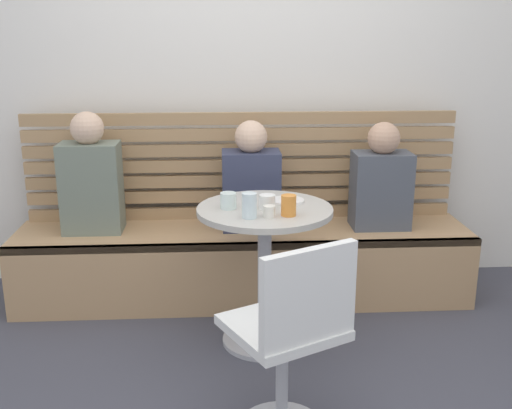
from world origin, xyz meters
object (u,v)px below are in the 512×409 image
(booth_bench, at_px, (244,264))
(cafe_table, at_px, (265,249))
(person_child_middle, at_px, (381,182))
(person_adult, at_px, (91,179))
(cup_glass_tall, at_px, (249,205))
(cup_espresso_small, at_px, (269,211))
(cup_glass_short, at_px, (228,201))
(plate_small, at_px, (288,201))
(person_child_left, at_px, (251,182))
(cup_ceramic_white, at_px, (267,202))
(cup_tumbler_orange, at_px, (289,205))
(white_chair, at_px, (292,335))

(booth_bench, bearing_deg, cafe_table, -81.37)
(booth_bench, distance_m, person_child_middle, 0.96)
(person_adult, bearing_deg, cup_glass_tall, -40.72)
(cup_espresso_small, bearing_deg, cup_glass_short, 140.81)
(cup_glass_short, relative_size, plate_small, 0.47)
(person_child_left, height_order, plate_small, person_child_left)
(cup_glass_short, height_order, plate_small, cup_glass_short)
(cafe_table, relative_size, cup_ceramic_white, 9.25)
(booth_bench, xyz_separation_m, cup_tumbler_orange, (0.19, -0.70, 0.57))
(person_child_middle, height_order, cup_ceramic_white, person_child_middle)
(booth_bench, height_order, cafe_table, cafe_table)
(person_adult, xyz_separation_m, cup_tumbler_orange, (1.07, -0.74, 0.03))
(booth_bench, xyz_separation_m, cafe_table, (0.08, -0.56, 0.30))
(plate_small, bearing_deg, white_chair, -95.03)
(person_child_middle, height_order, cup_glass_tall, person_child_middle)
(booth_bench, relative_size, cup_glass_short, 33.75)
(cup_glass_short, distance_m, cup_espresso_small, 0.25)
(person_child_left, relative_size, cup_espresso_small, 11.58)
(cafe_table, xyz_separation_m, cup_glass_short, (-0.18, -0.01, 0.26))
(person_child_middle, bearing_deg, cup_glass_short, -147.87)
(cup_tumbler_orange, xyz_separation_m, plate_small, (0.02, 0.24, -0.04))
(booth_bench, relative_size, plate_small, 15.88)
(person_child_left, height_order, cup_espresso_small, person_child_left)
(cafe_table, bearing_deg, person_adult, 148.56)
(booth_bench, height_order, cup_glass_short, cup_glass_short)
(cup_ceramic_white, height_order, cup_glass_tall, cup_glass_tall)
(cup_tumbler_orange, relative_size, cup_espresso_small, 1.79)
(cup_ceramic_white, distance_m, plate_small, 0.17)
(booth_bench, relative_size, cup_tumbler_orange, 27.00)
(cafe_table, bearing_deg, person_child_left, 93.61)
(cafe_table, distance_m, white_chair, 0.81)
(person_adult, distance_m, cup_glass_short, 0.99)
(cup_glass_tall, xyz_separation_m, plate_small, (0.21, 0.26, -0.05))
(person_adult, bearing_deg, cup_tumbler_orange, -34.47)
(cup_glass_short, distance_m, cup_glass_tall, 0.19)
(person_child_middle, height_order, cup_tumbler_orange, person_child_middle)
(cafe_table, relative_size, cup_espresso_small, 13.21)
(person_adult, distance_m, cup_espresso_small, 1.24)
(cup_ceramic_white, bearing_deg, cup_glass_short, 175.84)
(cup_espresso_small, bearing_deg, person_adult, 142.39)
(white_chair, distance_m, person_child_middle, 1.56)
(white_chair, distance_m, plate_small, 0.95)
(white_chair, xyz_separation_m, cup_ceramic_white, (-0.03, 0.79, 0.31))
(person_child_left, bearing_deg, cup_glass_short, -103.42)
(white_chair, height_order, person_child_middle, person_child_middle)
(person_adult, relative_size, cup_espresso_small, 12.63)
(cup_espresso_small, bearing_deg, plate_small, 65.83)
(cafe_table, height_order, person_adult, person_adult)
(cup_tumbler_orange, distance_m, cup_espresso_small, 0.10)
(person_child_middle, relative_size, cup_ceramic_white, 7.95)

